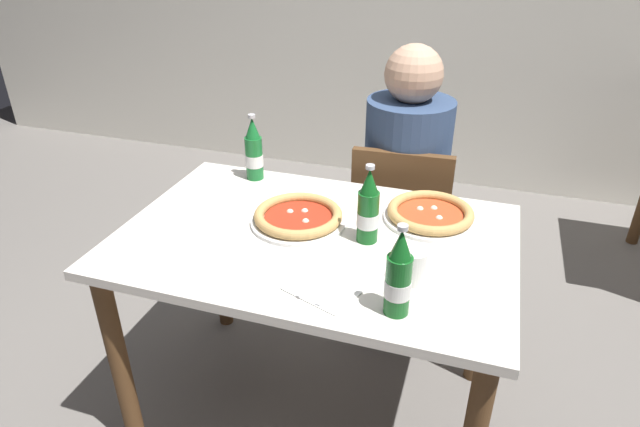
# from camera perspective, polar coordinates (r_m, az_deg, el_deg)

# --- Properties ---
(ground_plane) EXTENTS (8.00, 8.00, 0.00)m
(ground_plane) POSITION_cam_1_polar(r_m,az_deg,el_deg) (2.15, -0.44, -19.71)
(ground_plane) COLOR slate
(dining_table_main) EXTENTS (1.20, 0.80, 0.75)m
(dining_table_main) POSITION_cam_1_polar(r_m,az_deg,el_deg) (1.72, -0.52, -5.55)
(dining_table_main) COLOR silver
(dining_table_main) RESTS_ON ground_plane
(chair_behind_table) EXTENTS (0.42, 0.42, 0.85)m
(chair_behind_table) POSITION_cam_1_polar(r_m,az_deg,el_deg) (2.28, 8.48, -1.22)
(chair_behind_table) COLOR brown
(chair_behind_table) RESTS_ON ground_plane
(diner_seated) EXTENTS (0.34, 0.34, 1.21)m
(diner_seated) POSITION_cam_1_polar(r_m,az_deg,el_deg) (2.27, 8.80, 1.63)
(diner_seated) COLOR #2D3342
(diner_seated) RESTS_ON ground_plane
(pizza_margherita_near) EXTENTS (0.31, 0.31, 0.04)m
(pizza_margherita_near) POSITION_cam_1_polar(r_m,az_deg,el_deg) (1.72, -2.30, -0.37)
(pizza_margherita_near) COLOR white
(pizza_margherita_near) RESTS_ON dining_table_main
(pizza_marinara_far) EXTENTS (0.30, 0.30, 0.04)m
(pizza_marinara_far) POSITION_cam_1_polar(r_m,az_deg,el_deg) (1.77, 11.54, -0.05)
(pizza_marinara_far) COLOR white
(pizza_marinara_far) RESTS_ON dining_table_main
(beer_bottle_left) EXTENTS (0.07, 0.07, 0.25)m
(beer_bottle_left) POSITION_cam_1_polar(r_m,az_deg,el_deg) (2.00, -6.99, 6.44)
(beer_bottle_left) COLOR #196B2D
(beer_bottle_left) RESTS_ON dining_table_main
(beer_bottle_center) EXTENTS (0.07, 0.07, 0.25)m
(beer_bottle_center) POSITION_cam_1_polar(r_m,az_deg,el_deg) (1.59, 5.10, 0.40)
(beer_bottle_center) COLOR #14591E
(beer_bottle_center) RESTS_ON dining_table_main
(beer_bottle_right) EXTENTS (0.07, 0.07, 0.25)m
(beer_bottle_right) POSITION_cam_1_polar(r_m,az_deg,el_deg) (1.31, 8.28, -6.64)
(beer_bottle_right) COLOR #14591E
(beer_bottle_right) RESTS_ON dining_table_main
(napkin_with_cutlery) EXTENTS (0.23, 0.23, 0.01)m
(napkin_with_cutlery) POSITION_cam_1_polar(r_m,az_deg,el_deg) (1.44, 0.85, -7.55)
(napkin_with_cutlery) COLOR white
(napkin_with_cutlery) RESTS_ON dining_table_main
(paper_cup) EXTENTS (0.07, 0.07, 0.09)m
(paper_cup) POSITION_cam_1_polar(r_m,az_deg,el_deg) (1.46, 9.76, -5.50)
(paper_cup) COLOR white
(paper_cup) RESTS_ON dining_table_main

